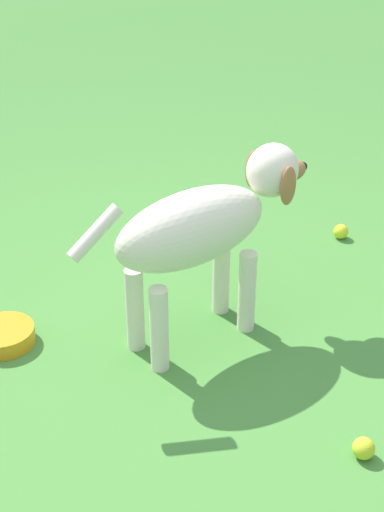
{
  "coord_description": "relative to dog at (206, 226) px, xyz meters",
  "views": [
    {
      "loc": [
        -1.39,
        1.22,
        1.55
      ],
      "look_at": [
        0.17,
        -0.19,
        0.34
      ],
      "focal_mm": 50.8,
      "sensor_mm": 36.0,
      "label": 1
    }
  ],
  "objects": [
    {
      "name": "tennis_ball_2",
      "position": [
        0.48,
        -0.37,
        -0.4
      ],
      "size": [
        0.07,
        0.07,
        0.07
      ],
      "primitive_type": "sphere",
      "color": "#C8D82F",
      "rests_on": "ground"
    },
    {
      "name": "water_bowl",
      "position": [
        0.43,
        0.57,
        -0.4
      ],
      "size": [
        0.22,
        0.22,
        0.06
      ],
      "primitive_type": "cylinder",
      "color": "orange",
      "rests_on": "ground"
    },
    {
      "name": "tennis_ball_3",
      "position": [
        0.11,
        -0.93,
        -0.4
      ],
      "size": [
        0.07,
        0.07,
        0.07
      ],
      "primitive_type": "sphere",
      "color": "yellow",
      "rests_on": "ground"
    },
    {
      "name": "ground",
      "position": [
        -0.17,
        0.24,
        -0.43
      ],
      "size": [
        14.0,
        14.0,
        0.0
      ],
      "primitive_type": "plane",
      "color": "#478438"
    },
    {
      "name": "dog",
      "position": [
        0.0,
        0.0,
        0.0
      ],
      "size": [
        0.28,
        0.97,
        0.65
      ],
      "rotation": [
        0.0,
        0.0,
        4.62
      ],
      "color": "silver",
      "rests_on": "ground"
    },
    {
      "name": "tennis_ball_1",
      "position": [
        -0.76,
        0.08,
        -0.4
      ],
      "size": [
        0.07,
        0.07,
        0.07
      ],
      "primitive_type": "sphere",
      "color": "#C1D12A",
      "rests_on": "ground"
    },
    {
      "name": "tennis_ball_0",
      "position": [
        0.59,
        -0.16,
        -0.4
      ],
      "size": [
        0.07,
        0.07,
        0.07
      ],
      "primitive_type": "sphere",
      "color": "#C9D732",
      "rests_on": "ground"
    }
  ]
}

